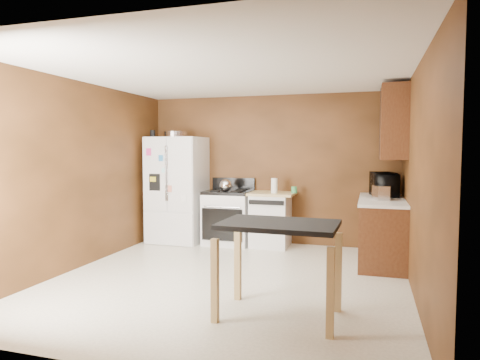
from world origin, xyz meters
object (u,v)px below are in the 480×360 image
at_px(pen_cup, 153,134).
at_px(gas_range, 228,217).
at_px(paper_towel, 274,186).
at_px(microwave, 384,185).
at_px(roasting_pan, 176,134).
at_px(island, 279,238).
at_px(toaster, 381,193).
at_px(kettle, 226,185).
at_px(refrigerator, 177,190).
at_px(dishwasher, 271,219).
at_px(green_canister, 294,190).

relative_size(pen_cup, gas_range, 0.11).
height_order(paper_towel, microwave, microwave).
xyz_separation_m(roasting_pan, island, (2.41, -2.85, -1.10)).
bearing_deg(toaster, roasting_pan, 151.72).
bearing_deg(kettle, roasting_pan, 171.32).
distance_m(roasting_pan, toaster, 3.52).
distance_m(paper_towel, refrigerator, 1.71).
height_order(kettle, dishwasher, kettle).
bearing_deg(pen_cup, dishwasher, 4.55).
bearing_deg(gas_range, paper_towel, -4.76).
distance_m(kettle, refrigerator, 0.92).
bearing_deg(kettle, paper_towel, 6.59).
relative_size(roasting_pan, gas_range, 0.36).
height_order(refrigerator, dishwasher, refrigerator).
bearing_deg(kettle, microwave, 0.86).
bearing_deg(kettle, refrigerator, 173.89).
relative_size(green_canister, refrigerator, 0.06).
bearing_deg(toaster, microwave, 66.18).
bearing_deg(gas_range, pen_cup, -174.05).
height_order(paper_towel, green_canister, paper_towel).
xyz_separation_m(roasting_pan, gas_range, (0.95, 0.01, -1.39)).
bearing_deg(green_canister, island, -83.03).
height_order(microwave, gas_range, microwave).
distance_m(green_canister, island, 2.94).
bearing_deg(toaster, dishwasher, 140.94).
relative_size(microwave, gas_range, 0.52).
relative_size(roasting_pan, dishwasher, 0.45).
bearing_deg(island, pen_cup, 135.60).
bearing_deg(refrigerator, microwave, -1.03).
bearing_deg(roasting_pan, microwave, -1.82).
distance_m(refrigerator, island, 3.67).
relative_size(paper_towel, green_canister, 2.34).
height_order(pen_cup, refrigerator, pen_cup).
distance_m(toaster, gas_range, 2.55).
bearing_deg(refrigerator, gas_range, 3.81).
bearing_deg(pen_cup, green_canister, 4.35).
xyz_separation_m(paper_towel, green_canister, (0.30, 0.11, -0.07)).
distance_m(kettle, green_canister, 1.12).
bearing_deg(refrigerator, green_canister, 3.04).
relative_size(gas_range, dishwasher, 1.24).
height_order(roasting_pan, island, roasting_pan).
height_order(toaster, island, toaster).
xyz_separation_m(roasting_pan, paper_towel, (1.75, -0.05, -0.84)).
relative_size(roasting_pan, microwave, 0.70).
xyz_separation_m(pen_cup, paper_towel, (2.13, 0.07, -0.85)).
bearing_deg(roasting_pan, refrigerator, -51.18).
height_order(green_canister, toaster, toaster).
height_order(pen_cup, island, pen_cup).
height_order(pen_cup, green_canister, pen_cup).
distance_m(refrigerator, gas_range, 1.01).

